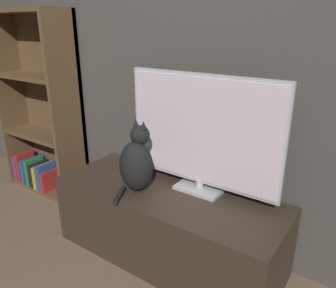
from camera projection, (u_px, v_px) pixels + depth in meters
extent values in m
cube|color=#47423D|center=(199.00, 29.00, 1.79)|extent=(4.80, 0.05, 2.60)
cube|color=#33281E|center=(168.00, 224.00, 1.93)|extent=(1.34, 0.51, 0.43)
cube|color=#B7B7BC|center=(199.00, 188.00, 1.87)|extent=(0.26, 0.16, 0.02)
cylinder|color=#B7B7BC|center=(199.00, 183.00, 1.86)|extent=(0.04, 0.04, 0.05)
cube|color=#B7B7BC|center=(202.00, 131.00, 1.76)|extent=(0.91, 0.02, 0.61)
cube|color=silver|center=(201.00, 131.00, 1.75)|extent=(0.87, 0.01, 0.57)
ellipsoid|color=black|center=(136.00, 166.00, 1.83)|extent=(0.22, 0.21, 0.29)
ellipsoid|color=silver|center=(145.00, 165.00, 1.88)|extent=(0.12, 0.07, 0.16)
sphere|color=black|center=(140.00, 135.00, 1.80)|extent=(0.12, 0.12, 0.11)
cone|color=black|center=(136.00, 123.00, 1.79)|extent=(0.04, 0.04, 0.04)
cone|color=black|center=(143.00, 125.00, 1.76)|extent=(0.04, 0.04, 0.04)
cylinder|color=black|center=(119.00, 195.00, 1.79)|extent=(0.10, 0.17, 0.03)
cube|color=brown|center=(13.00, 101.00, 2.76)|extent=(0.03, 0.28, 1.43)
cube|color=brown|center=(68.00, 113.00, 2.38)|extent=(0.03, 0.28, 1.43)
cube|color=brown|center=(52.00, 104.00, 2.67)|extent=(0.73, 0.03, 1.43)
cube|color=brown|center=(50.00, 186.00, 2.81)|extent=(0.67, 0.25, 0.03)
cube|color=brown|center=(42.00, 135.00, 2.65)|extent=(0.67, 0.25, 0.03)
cube|color=brown|center=(34.00, 77.00, 2.49)|extent=(0.67, 0.25, 0.03)
cube|color=brown|center=(25.00, 11.00, 2.33)|extent=(0.67, 0.25, 0.03)
cube|color=#6B2D75|center=(26.00, 165.00, 2.92)|extent=(0.04, 0.22, 0.22)
cube|color=maroon|center=(26.00, 166.00, 2.87)|extent=(0.04, 0.16, 0.25)
cube|color=navy|center=(33.00, 169.00, 2.86)|extent=(0.05, 0.22, 0.21)
cube|color=#236B38|center=(35.00, 171.00, 2.80)|extent=(0.04, 0.17, 0.23)
cube|color=black|center=(40.00, 173.00, 2.79)|extent=(0.04, 0.19, 0.20)
cube|color=#B79323|center=(45.00, 175.00, 2.77)|extent=(0.04, 0.21, 0.19)
cube|color=navy|center=(48.00, 176.00, 2.73)|extent=(0.05, 0.20, 0.21)
cube|color=maroon|center=(51.00, 180.00, 2.71)|extent=(0.04, 0.19, 0.17)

